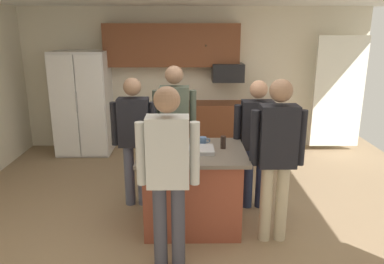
{
  "coord_description": "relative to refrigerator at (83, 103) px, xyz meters",
  "views": [
    {
      "loc": [
        -0.12,
        -4.23,
        2.27
      ],
      "look_at": [
        -0.07,
        0.03,
        1.05
      ],
      "focal_mm": 34.98,
      "sensor_mm": 36.0,
      "label": 1
    }
  ],
  "objects": [
    {
      "name": "floor",
      "position": [
        2.0,
        -2.38,
        -0.92
      ],
      "size": [
        7.04,
        7.04,
        0.0
      ],
      "primitive_type": "plane",
      "color": "#937A5B",
      "rests_on": "ground"
    },
    {
      "name": "person_host_foreground",
      "position": [
        2.73,
        -2.21,
        0.02
      ],
      "size": [
        0.57,
        0.22,
        1.64
      ],
      "rotation": [
        0.0,
        0.0,
        -2.63
      ],
      "color": "#232D4C",
      "rests_on": "ground"
    },
    {
      "name": "glass_short_whisky",
      "position": [
        1.65,
        -2.88,
        0.07
      ],
      "size": [
        0.07,
        0.07,
        0.14
      ],
      "color": "black",
      "rests_on": "kitchen_island"
    },
    {
      "name": "kitchen_island",
      "position": [
        1.93,
        -2.66,
        -0.45
      ],
      "size": [
        1.19,
        0.96,
        0.92
      ],
      "color": "brown",
      "rests_on": "ground"
    },
    {
      "name": "back_wall",
      "position": [
        2.0,
        0.42,
        0.38
      ],
      "size": [
        6.4,
        0.1,
        2.6
      ],
      "primitive_type": "cube",
      "color": "beige",
      "rests_on": "ground"
    },
    {
      "name": "french_door_window_panel",
      "position": [
        4.6,
        0.02,
        0.18
      ],
      "size": [
        0.9,
        0.06,
        2.0
      ],
      "primitive_type": "cube",
      "color": "white",
      "rests_on": "ground"
    },
    {
      "name": "refrigerator",
      "position": [
        0.0,
        0.0,
        0.0
      ],
      "size": [
        0.94,
        0.76,
        1.84
      ],
      "color": "white",
      "rests_on": "ground"
    },
    {
      "name": "microwave_over_range",
      "position": [
        2.6,
        0.12,
        0.53
      ],
      "size": [
        0.56,
        0.4,
        0.32
      ],
      "primitive_type": "cube",
      "color": "black"
    },
    {
      "name": "glass_dark_ale",
      "position": [
        2.28,
        -2.59,
        0.07
      ],
      "size": [
        0.06,
        0.06,
        0.15
      ],
      "color": "black",
      "rests_on": "kitchen_island"
    },
    {
      "name": "person_guest_by_door",
      "position": [
        1.71,
        -1.85,
        0.12
      ],
      "size": [
        0.57,
        0.23,
        1.78
      ],
      "rotation": [
        0.0,
        0.0,
        -1.3
      ],
      "color": "#383842",
      "rests_on": "ground"
    },
    {
      "name": "cabinet_run_upper",
      "position": [
        1.6,
        0.22,
        1.0
      ],
      "size": [
        2.4,
        0.38,
        0.75
      ],
      "color": "brown"
    },
    {
      "name": "mug_blue_stoneware",
      "position": [
        2.05,
        -2.46,
        0.05
      ],
      "size": [
        0.13,
        0.09,
        0.09
      ],
      "color": "#4C6B99",
      "rests_on": "kitchen_island"
    },
    {
      "name": "person_elder_center",
      "position": [
        1.7,
        -3.46,
        0.11
      ],
      "size": [
        0.57,
        0.23,
        1.77
      ],
      "rotation": [
        0.0,
        0.0,
        1.29
      ],
      "color": "#383842",
      "rests_on": "ground"
    },
    {
      "name": "cabinet_run_lower",
      "position": [
        2.6,
        0.1,
        -0.47
      ],
      "size": [
        1.8,
        0.63,
        0.9
      ],
      "color": "brown",
      "rests_on": "ground"
    },
    {
      "name": "person_guest_left",
      "position": [
        1.21,
        -2.12,
        0.04
      ],
      "size": [
        0.57,
        0.22,
        1.66
      ],
      "rotation": [
        0.0,
        0.0,
        -0.64
      ],
      "color": "#4C5166",
      "rests_on": "ground"
    },
    {
      "name": "serving_tray",
      "position": [
        1.95,
        -2.7,
        0.02
      ],
      "size": [
        0.44,
        0.3,
        0.04
      ],
      "color": "#B7B7BC",
      "rests_on": "kitchen_island"
    },
    {
      "name": "person_guest_right",
      "position": [
        2.8,
        -2.98,
        0.11
      ],
      "size": [
        0.57,
        0.23,
        1.77
      ],
      "rotation": [
        0.0,
        0.0,
        2.78
      ],
      "color": "tan",
      "rests_on": "ground"
    }
  ]
}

